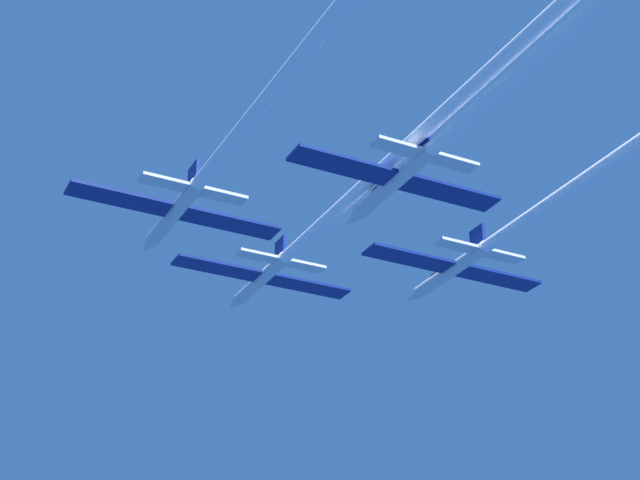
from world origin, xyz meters
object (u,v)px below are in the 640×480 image
object	(u,v)px
jet_right_wing	(578,184)
jet_left_wing	(240,131)
jet_slot	(540,55)
jet_lead	(349,199)

from	to	relation	value
jet_right_wing	jet_left_wing	bearing A→B (deg)	169.15
jet_slot	jet_lead	bearing A→B (deg)	91.41
jet_right_wing	jet_slot	xyz separation A→B (m)	(-13.17, -12.22, 0.12)
jet_lead	jet_slot	world-z (taller)	jet_lead
jet_lead	jet_left_wing	world-z (taller)	jet_lead
jet_right_wing	jet_slot	world-z (taller)	jet_slot
jet_left_wing	jet_slot	bearing A→B (deg)	-51.30
jet_right_wing	jet_slot	distance (m)	17.97
jet_lead	jet_right_wing	xyz separation A→B (m)	(13.79, -13.01, -1.60)
jet_lead	jet_left_wing	xyz separation A→B (m)	(-13.33, -7.81, -1.48)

